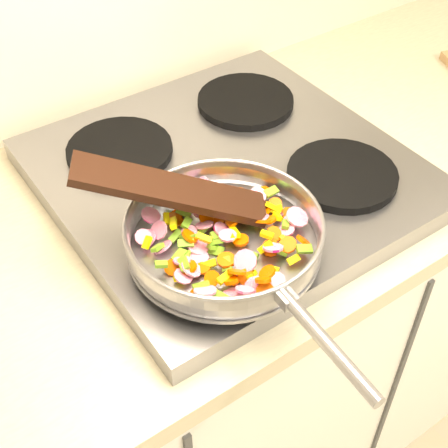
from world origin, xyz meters
TOP-DOWN VIEW (x-y plane):
  - base_cabinet at (0.00, 1.67)m, footprint 3.00×0.65m
  - cooktop at (-0.70, 1.67)m, footprint 0.60×0.60m
  - grate_fl at (-0.84, 1.52)m, footprint 0.19×0.19m
  - grate_fr at (-0.56, 1.52)m, footprint 0.19×0.19m
  - grate_bl at (-0.84, 1.81)m, footprint 0.19×0.19m
  - grate_br at (-0.56, 1.81)m, footprint 0.19×0.19m
  - saute_pan at (-0.83, 1.49)m, footprint 0.33×0.50m
  - vegetable_heap at (-0.82, 1.49)m, footprint 0.25×0.26m
  - wooden_spatula at (-0.87, 1.58)m, footprint 0.28×0.20m

SIDE VIEW (x-z plane):
  - base_cabinet at x=0.00m, z-range 0.00..0.86m
  - cooktop at x=-0.70m, z-range 0.90..0.94m
  - grate_fl at x=-0.84m, z-range 0.94..0.96m
  - grate_fr at x=-0.56m, z-range 0.94..0.96m
  - grate_bl at x=-0.84m, z-range 0.94..0.96m
  - grate_br at x=-0.56m, z-range 0.94..0.96m
  - vegetable_heap at x=-0.82m, z-range 0.95..1.00m
  - saute_pan at x=-0.83m, z-range 0.96..1.01m
  - wooden_spatula at x=-0.87m, z-range 0.97..1.09m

